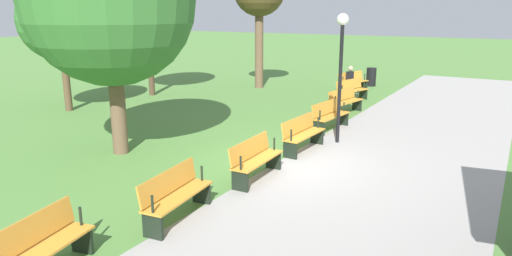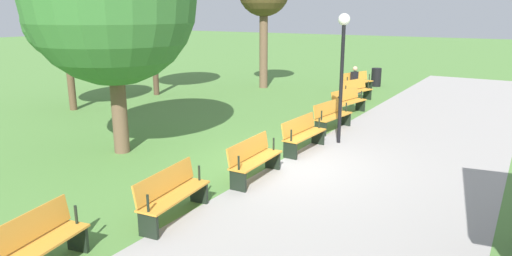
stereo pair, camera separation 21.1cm
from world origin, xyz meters
TOP-DOWN VIEW (x-y plane):
  - ground_plane at (0.00, 0.00)m, footprint 120.00×120.00m
  - path_paving at (-0.00, 2.27)m, footprint 36.63×4.92m
  - bench_0 at (-10.88, -2.00)m, footprint 1.75×1.03m
  - bench_1 at (-8.53, -1.24)m, footprint 1.75×0.91m
  - bench_2 at (-6.13, -0.67)m, footprint 1.75×0.79m
  - bench_3 at (-3.69, -0.28)m, footprint 1.73×0.67m
  - bench_4 at (-1.23, -0.09)m, footprint 1.71×0.54m
  - bench_5 at (1.23, -0.09)m, footprint 1.71×0.54m
  - bench_6 at (3.69, -0.28)m, footprint 1.73×0.67m
  - bench_7 at (6.13, -0.67)m, footprint 1.75×0.79m
  - person_seated at (-10.59, -1.96)m, footprint 0.46×0.59m
  - tree_1 at (1.36, -4.11)m, footprint 4.20×4.20m
  - tree_2 at (-1.43, -9.76)m, footprint 2.94×2.94m
  - lamp_post at (-2.46, 0.45)m, footprint 0.32×0.32m
  - trash_bin at (-12.87, -1.71)m, footprint 0.48×0.48m

SIDE VIEW (x-z plane):
  - ground_plane at x=0.00m, z-range 0.00..0.00m
  - path_paving at x=0.00m, z-range 0.00..0.01m
  - trash_bin at x=-12.87m, z-range 0.00..0.90m
  - bench_0 at x=-10.88m, z-range 0.02..0.92m
  - bench_1 at x=-8.53m, z-range 0.02..0.92m
  - bench_2 at x=-6.13m, z-range 0.02..0.92m
  - bench_3 at x=-3.69m, z-range 0.02..0.92m
  - bench_4 at x=-1.23m, z-range 0.02..0.92m
  - bench_5 at x=1.23m, z-range 0.02..0.92m
  - bench_6 at x=3.69m, z-range 0.02..0.92m
  - bench_7 at x=6.13m, z-range 0.02..0.92m
  - person_seated at x=-10.59m, z-range 0.04..1.24m
  - lamp_post at x=-2.46m, z-range 0.74..4.30m
  - tree_2 at x=-1.43m, z-range 0.90..5.68m
  - tree_1 at x=1.36m, z-range 0.88..6.86m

